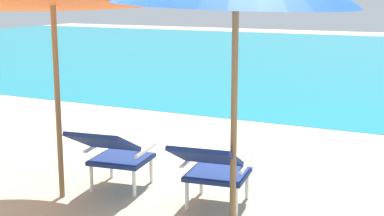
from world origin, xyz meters
name	(u,v)px	position (x,y,z in m)	size (l,w,h in m)	color
ground_plane	(289,116)	(0.00, 4.00, 0.00)	(40.00, 40.00, 0.00)	#CCB78E
ocean_band	(374,59)	(0.00, 12.41, 0.00)	(40.00, 18.00, 0.01)	teal
lounge_chair_left	(113,152)	(-0.51, 0.00, 0.40)	(0.65, 0.94, 0.68)	navy
lounge_chair_right	(212,167)	(0.51, -0.01, 0.40)	(0.65, 0.94, 0.68)	navy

